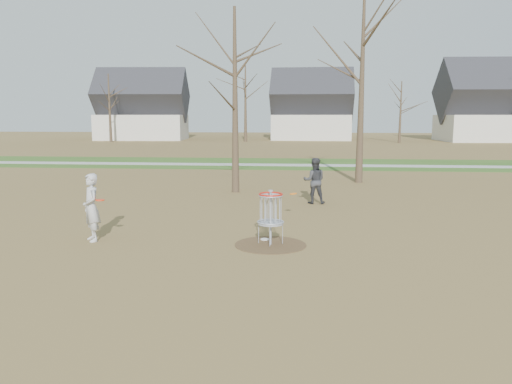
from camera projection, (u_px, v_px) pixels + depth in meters
ground at (270, 245)px, 12.46m from camera, size 160.00×160.00×0.00m
green_band at (290, 164)px, 33.12m from camera, size 160.00×8.00×0.01m
footpath at (290, 165)px, 32.14m from camera, size 160.00×1.50×0.01m
dirt_circle at (270, 245)px, 12.46m from camera, size 1.80×1.80×0.01m
player_standing at (91, 208)px, 12.73m from camera, size 0.72×0.76×1.74m
player_throwing at (314, 181)px, 18.16m from camera, size 0.83×0.65×1.68m
disc_grounded at (265, 239)px, 12.94m from camera, size 0.22×0.22×0.02m
discs_in_play at (211, 196)px, 14.03m from camera, size 5.00×3.63×0.34m
disc_golf_basket at (271, 209)px, 12.32m from camera, size 0.64×0.64×1.35m
bare_trees at (313, 92)px, 46.70m from camera, size 52.62×44.98×9.00m
houses_row at (330, 112)px, 63.25m from camera, size 56.51×10.01×7.26m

